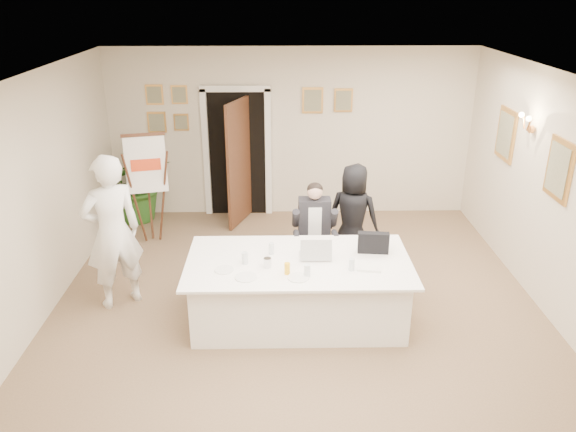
# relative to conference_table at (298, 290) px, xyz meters

# --- Properties ---
(floor) EXTENTS (7.00, 7.00, 0.00)m
(floor) POSITION_rel_conference_table_xyz_m (-0.01, -0.10, -0.39)
(floor) COLOR brown
(floor) RESTS_ON ground
(ceiling) EXTENTS (6.00, 7.00, 0.02)m
(ceiling) POSITION_rel_conference_table_xyz_m (-0.01, -0.10, 2.41)
(ceiling) COLOR white
(ceiling) RESTS_ON wall_back
(wall_back) EXTENTS (6.00, 0.10, 2.80)m
(wall_back) POSITION_rel_conference_table_xyz_m (-0.01, 3.40, 1.01)
(wall_back) COLOR beige
(wall_back) RESTS_ON floor
(wall_left) EXTENTS (0.10, 7.00, 2.80)m
(wall_left) POSITION_rel_conference_table_xyz_m (-3.01, -0.10, 1.01)
(wall_left) COLOR beige
(wall_left) RESTS_ON floor
(wall_right) EXTENTS (0.10, 7.00, 2.80)m
(wall_right) POSITION_rel_conference_table_xyz_m (2.99, -0.10, 1.01)
(wall_right) COLOR beige
(wall_right) RESTS_ON floor
(doorway) EXTENTS (1.14, 0.86, 2.20)m
(doorway) POSITION_rel_conference_table_xyz_m (-0.89, 3.22, 0.65)
(doorway) COLOR black
(doorway) RESTS_ON floor
(pictures_back_wall) EXTENTS (3.40, 0.06, 0.80)m
(pictures_back_wall) POSITION_rel_conference_table_xyz_m (-0.81, 3.37, 1.46)
(pictures_back_wall) COLOR gold
(pictures_back_wall) RESTS_ON wall_back
(pictures_right_wall) EXTENTS (0.06, 2.20, 0.80)m
(pictures_right_wall) POSITION_rel_conference_table_xyz_m (2.96, 1.10, 1.36)
(pictures_right_wall) COLOR gold
(pictures_right_wall) RESTS_ON wall_right
(wall_sconce) EXTENTS (0.20, 0.30, 0.24)m
(wall_sconce) POSITION_rel_conference_table_xyz_m (2.89, 1.10, 1.71)
(wall_sconce) COLOR #CD8441
(wall_sconce) RESTS_ON wall_right
(conference_table) EXTENTS (2.57, 1.38, 0.78)m
(conference_table) POSITION_rel_conference_table_xyz_m (0.00, 0.00, 0.00)
(conference_table) COLOR white
(conference_table) RESTS_ON floor
(seated_man) EXTENTS (0.70, 0.73, 1.34)m
(seated_man) POSITION_rel_conference_table_xyz_m (0.25, 1.07, 0.28)
(seated_man) COLOR black
(seated_man) RESTS_ON floor
(flip_chart) EXTENTS (0.61, 0.44, 1.69)m
(flip_chart) POSITION_rel_conference_table_xyz_m (-2.17, 2.20, 0.39)
(flip_chart) COLOR #3C2413
(flip_chart) RESTS_ON floor
(standing_man) EXTENTS (0.84, 0.77, 1.93)m
(standing_man) POSITION_rel_conference_table_xyz_m (-2.21, 0.40, 0.57)
(standing_man) COLOR white
(standing_man) RESTS_ON floor
(standing_woman) EXTENTS (0.85, 0.72, 1.47)m
(standing_woman) POSITION_rel_conference_table_xyz_m (0.81, 1.41, 0.34)
(standing_woman) COLOR black
(standing_woman) RESTS_ON floor
(potted_palm) EXTENTS (1.25, 1.11, 1.30)m
(potted_palm) POSITION_rel_conference_table_xyz_m (-2.55, 3.10, 0.26)
(potted_palm) COLOR #295D1F
(potted_palm) RESTS_ON floor
(laptop) EXTENTS (0.36, 0.37, 0.28)m
(laptop) POSITION_rel_conference_table_xyz_m (0.20, 0.10, 0.52)
(laptop) COLOR #B7BABC
(laptop) RESTS_ON conference_table
(laptop_bag) EXTENTS (0.37, 0.13, 0.25)m
(laptop_bag) POSITION_rel_conference_table_xyz_m (0.88, 0.19, 0.51)
(laptop_bag) COLOR black
(laptop_bag) RESTS_ON conference_table
(paper_stack) EXTENTS (0.30, 0.23, 0.03)m
(paper_stack) POSITION_rel_conference_table_xyz_m (0.78, -0.21, 0.40)
(paper_stack) COLOR white
(paper_stack) RESTS_ON conference_table
(plate_left) EXTENTS (0.26, 0.26, 0.01)m
(plate_left) POSITION_rel_conference_table_xyz_m (-0.83, -0.23, 0.39)
(plate_left) COLOR white
(plate_left) RESTS_ON conference_table
(plate_mid) EXTENTS (0.27, 0.27, 0.01)m
(plate_mid) POSITION_rel_conference_table_xyz_m (-0.58, -0.40, 0.39)
(plate_mid) COLOR white
(plate_mid) RESTS_ON conference_table
(plate_near) EXTENTS (0.30, 0.30, 0.01)m
(plate_near) POSITION_rel_conference_table_xyz_m (-0.02, -0.42, 0.39)
(plate_near) COLOR white
(plate_near) RESTS_ON conference_table
(glass_a) EXTENTS (0.08, 0.08, 0.14)m
(glass_a) POSITION_rel_conference_table_xyz_m (-0.61, -0.07, 0.45)
(glass_a) COLOR silver
(glass_a) RESTS_ON conference_table
(glass_b) EXTENTS (0.08, 0.08, 0.14)m
(glass_b) POSITION_rel_conference_table_xyz_m (0.08, -0.38, 0.45)
(glass_b) COLOR silver
(glass_b) RESTS_ON conference_table
(glass_c) EXTENTS (0.09, 0.09, 0.14)m
(glass_c) POSITION_rel_conference_table_xyz_m (0.57, -0.25, 0.45)
(glass_c) COLOR silver
(glass_c) RESTS_ON conference_table
(glass_d) EXTENTS (0.06, 0.06, 0.14)m
(glass_d) POSITION_rel_conference_table_xyz_m (-0.31, 0.17, 0.45)
(glass_d) COLOR silver
(glass_d) RESTS_ON conference_table
(oj_glass) EXTENTS (0.08, 0.08, 0.13)m
(oj_glass) POSITION_rel_conference_table_xyz_m (-0.14, -0.32, 0.45)
(oj_glass) COLOR #F1B114
(oj_glass) RESTS_ON conference_table
(steel_jug) EXTENTS (0.11, 0.11, 0.11)m
(steel_jug) POSITION_rel_conference_table_xyz_m (-0.35, -0.15, 0.44)
(steel_jug) COLOR silver
(steel_jug) RESTS_ON conference_table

